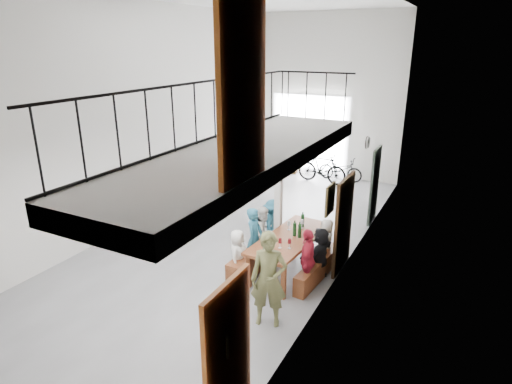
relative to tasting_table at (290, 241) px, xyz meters
The scene contains 24 objects.
floor 2.16m from the tasting_table, 151.87° to the left, with size 12.00×12.00×0.00m, color slate.
room_walls 3.51m from the tasting_table, 151.87° to the left, with size 12.00×12.00×12.00m.
gateway_portal 7.28m from the tasting_table, 107.71° to the left, with size 2.80×0.08×2.80m, color white.
right_wall_decor 1.64m from the tasting_table, 45.21° to the right, with size 0.07×8.28×5.07m.
balcony 3.13m from the tasting_table, 85.41° to the right, with size 1.52×5.62×4.00m.
tasting_table is the anchor object (origin of this frame).
bench_inner 0.83m from the tasting_table, behind, with size 0.33×2.05×0.47m, color brown.
bench_wall 0.80m from the tasting_table, ahead, with size 0.23×1.77×0.41m, color brown.
tableware 0.24m from the tasting_table, 70.98° to the left, with size 0.53×1.21×0.35m.
side_bench 4.44m from the tasting_table, 167.30° to the left, with size 0.34×1.56×0.44m, color brown.
oak_barrel 5.94m from the tasting_table, 131.20° to the left, with size 0.57×0.57×0.84m.
serving_counter 7.51m from the tasting_table, 118.25° to the left, with size 2.00×0.56×1.06m, color #37200E.
counter_bottles 7.50m from the tasting_table, 118.31° to the left, with size 1.73×0.38×0.28m.
guest_left_a 1.11m from the tasting_table, 137.28° to the right, with size 0.52×0.34×1.06m, color white.
guest_left_b 0.75m from the tasting_table, 166.53° to the right, with size 0.49×0.32×1.34m, color #26657F.
guest_left_c 0.92m from the tasting_table, 151.95° to the left, with size 0.56×0.43×1.15m, color white.
guest_left_d 1.13m from the tasting_table, 133.71° to the left, with size 0.77×0.44×1.19m, color #26657F.
guest_right_a 0.72m from the tasting_table, 39.77° to the right, with size 0.74×0.31×1.26m, color #AB1D30.
guest_right_b 0.65m from the tasting_table, ahead, with size 1.02×0.32×1.10m, color black.
guest_right_c 0.87m from the tasting_table, 49.07° to the left, with size 0.51×0.33×1.04m, color white.
host_standing 1.80m from the tasting_table, 78.37° to the right, with size 0.61×0.40×1.67m, color brown.
potted_plant 1.84m from the tasting_table, 68.58° to the left, with size 0.36×0.31×0.40m, color #164E16.
bicycle_near 6.63m from the tasting_table, 97.82° to the left, with size 0.53×1.52×0.80m, color black.
bicycle_far 6.17m from the tasting_table, 103.01° to the left, with size 0.49×1.74×1.04m, color black.
Camera 1 is at (4.79, -8.27, 4.50)m, focal length 30.00 mm.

